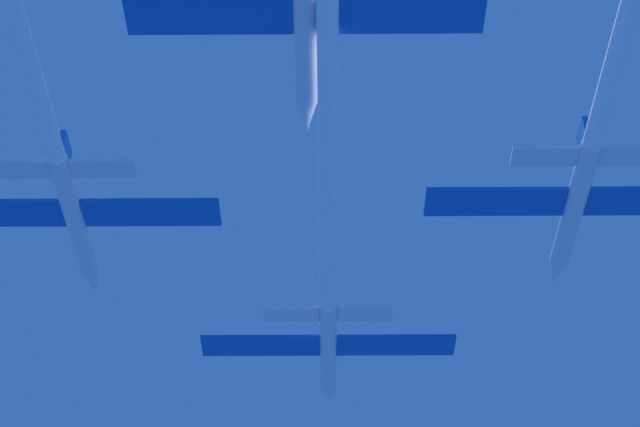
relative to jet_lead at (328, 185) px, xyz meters
name	(u,v)px	position (x,y,z in m)	size (l,w,h in m)	color
jet_lead	(328,185)	(0.00, 0.00, 0.00)	(18.90, 64.76, 3.13)	silver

